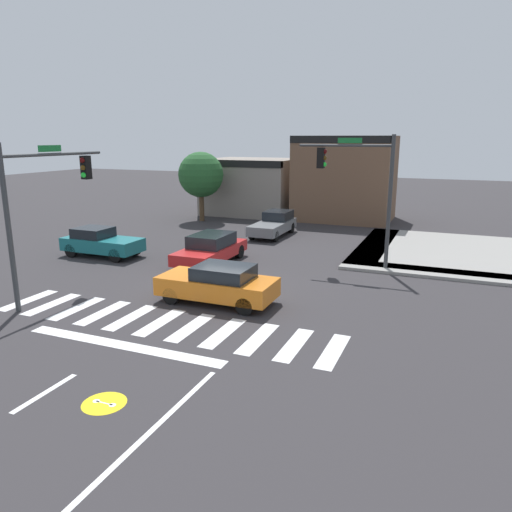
{
  "coord_description": "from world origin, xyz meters",
  "views": [
    {
      "loc": [
        8.82,
        -17.38,
        6.05
      ],
      "look_at": [
        1.26,
        0.89,
        1.19
      ],
      "focal_mm": 34.01,
      "sensor_mm": 36.0,
      "label": 1
    }
  ],
  "objects_px": {
    "traffic_signal_southwest": "(45,193)",
    "roadside_tree": "(201,175)",
    "car_orange": "(218,284)",
    "car_red": "(211,249)",
    "traffic_signal_northeast": "(359,179)",
    "car_gray": "(274,224)",
    "car_teal": "(101,242)"
  },
  "relations": [
    {
      "from": "traffic_signal_northeast",
      "to": "car_teal",
      "type": "height_order",
      "value": "traffic_signal_northeast"
    },
    {
      "from": "car_gray",
      "to": "traffic_signal_southwest",
      "type": "bearing_deg",
      "value": -13.94
    },
    {
      "from": "car_gray",
      "to": "roadside_tree",
      "type": "bearing_deg",
      "value": -114.52
    },
    {
      "from": "roadside_tree",
      "to": "car_gray",
      "type": "bearing_deg",
      "value": -24.52
    },
    {
      "from": "car_red",
      "to": "car_teal",
      "type": "relative_size",
      "value": 1.12
    },
    {
      "from": "traffic_signal_southwest",
      "to": "car_gray",
      "type": "xyz_separation_m",
      "value": [
        3.63,
        14.62,
        -3.33
      ]
    },
    {
      "from": "traffic_signal_southwest",
      "to": "car_orange",
      "type": "relative_size",
      "value": 1.34
    },
    {
      "from": "car_orange",
      "to": "roadside_tree",
      "type": "distance_m",
      "value": 18.7
    },
    {
      "from": "traffic_signal_northeast",
      "to": "car_teal",
      "type": "distance_m",
      "value": 13.46
    },
    {
      "from": "car_red",
      "to": "roadside_tree",
      "type": "xyz_separation_m",
      "value": [
        -6.45,
        10.89,
        2.63
      ]
    },
    {
      "from": "traffic_signal_southwest",
      "to": "traffic_signal_northeast",
      "type": "height_order",
      "value": "traffic_signal_northeast"
    },
    {
      "from": "traffic_signal_southwest",
      "to": "car_orange",
      "type": "height_order",
      "value": "traffic_signal_southwest"
    },
    {
      "from": "traffic_signal_northeast",
      "to": "car_red",
      "type": "xyz_separation_m",
      "value": [
        -6.71,
        -1.94,
        -3.45
      ]
    },
    {
      "from": "car_orange",
      "to": "car_gray",
      "type": "bearing_deg",
      "value": -78.7
    },
    {
      "from": "car_red",
      "to": "roadside_tree",
      "type": "distance_m",
      "value": 12.93
    },
    {
      "from": "car_teal",
      "to": "roadside_tree",
      "type": "xyz_separation_m",
      "value": [
        -0.46,
        11.73,
        2.63
      ]
    },
    {
      "from": "traffic_signal_southwest",
      "to": "roadside_tree",
      "type": "distance_m",
      "value": 18.06
    },
    {
      "from": "traffic_signal_southwest",
      "to": "car_orange",
      "type": "distance_m",
      "value": 7.25
    },
    {
      "from": "traffic_signal_northeast",
      "to": "car_red",
      "type": "distance_m",
      "value": 7.79
    },
    {
      "from": "car_gray",
      "to": "car_red",
      "type": "bearing_deg",
      "value": -2.97
    },
    {
      "from": "traffic_signal_southwest",
      "to": "traffic_signal_northeast",
      "type": "relative_size",
      "value": 0.95
    },
    {
      "from": "car_orange",
      "to": "car_gray",
      "type": "distance_m",
      "value": 13.06
    },
    {
      "from": "traffic_signal_northeast",
      "to": "car_gray",
      "type": "xyz_separation_m",
      "value": [
        -6.31,
        5.82,
        -3.47
      ]
    },
    {
      "from": "car_gray",
      "to": "car_orange",
      "type": "bearing_deg",
      "value": 11.3
    },
    {
      "from": "traffic_signal_southwest",
      "to": "car_gray",
      "type": "bearing_deg",
      "value": -13.94
    },
    {
      "from": "traffic_signal_northeast",
      "to": "car_orange",
      "type": "bearing_deg",
      "value": 61.79
    },
    {
      "from": "car_orange",
      "to": "traffic_signal_southwest",
      "type": "bearing_deg",
      "value": 16.36
    },
    {
      "from": "traffic_signal_northeast",
      "to": "car_red",
      "type": "relative_size",
      "value": 1.33
    },
    {
      "from": "car_teal",
      "to": "car_gray",
      "type": "distance_m",
      "value": 10.72
    },
    {
      "from": "roadside_tree",
      "to": "traffic_signal_southwest",
      "type": "bearing_deg",
      "value": -79.7
    },
    {
      "from": "traffic_signal_southwest",
      "to": "roadside_tree",
      "type": "height_order",
      "value": "traffic_signal_southwest"
    },
    {
      "from": "car_red",
      "to": "car_orange",
      "type": "bearing_deg",
      "value": 30.42
    }
  ]
}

